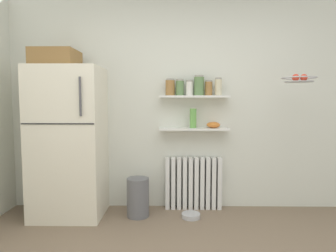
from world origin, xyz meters
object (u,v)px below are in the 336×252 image
object	(u,v)px
storage_jar_4	(209,88)
pet_food_bowl	(191,216)
vase	(193,118)
refrigerator	(68,139)
shelf_bowl	(213,125)
trash_bin	(138,197)
hanging_fruit_basket	(299,79)
storage_jar_1	(180,87)
storage_jar_0	(170,87)
storage_jar_2	(189,88)
storage_jar_5	(218,87)
radiator	(193,183)
storage_jar_3	(199,86)

from	to	relation	value
storage_jar_4	pet_food_bowl	world-z (taller)	storage_jar_4
storage_jar_4	vase	distance (m)	0.40
refrigerator	shelf_bowl	bearing A→B (deg)	6.92
trash_bin	hanging_fruit_basket	bearing A→B (deg)	-6.10
storage_jar_1	storage_jar_4	distance (m)	0.34
storage_jar_4	storage_jar_0	bearing A→B (deg)	180.00
storage_jar_2	storage_jar_4	xyz separation A→B (m)	(0.23, -0.00, 0.00)
refrigerator	storage_jar_4	size ratio (longest dim) A/B	10.39
storage_jar_5	trash_bin	world-z (taller)	storage_jar_5
vase	shelf_bowl	bearing A→B (deg)	0.00
radiator	hanging_fruit_basket	distance (m)	1.69
refrigerator	radiator	xyz separation A→B (m)	(1.45, 0.23, -0.58)
storage_jar_5	shelf_bowl	bearing A→B (deg)	180.00
storage_jar_0	pet_food_bowl	distance (m)	1.51
refrigerator	storage_jar_1	bearing A→B (deg)	9.07
trash_bin	pet_food_bowl	xyz separation A→B (m)	(0.61, -0.04, -0.20)
refrigerator	vase	bearing A→B (deg)	8.07
storage_jar_2	storage_jar_5	size ratio (longest dim) A/B	0.86
storage_jar_0	shelf_bowl	distance (m)	0.69
pet_food_bowl	storage_jar_0	bearing A→B (deg)	131.99
storage_jar_1	hanging_fruit_basket	world-z (taller)	hanging_fruit_basket
storage_jar_3	vase	xyz separation A→B (m)	(-0.07, 0.00, -0.39)
storage_jar_1	pet_food_bowl	distance (m)	1.49
radiator	storage_jar_0	bearing A→B (deg)	-174.02
storage_jar_1	pet_food_bowl	xyz separation A→B (m)	(0.13, -0.27, -1.46)
storage_jar_1	shelf_bowl	size ratio (longest dim) A/B	1.20
refrigerator	shelf_bowl	xyz separation A→B (m)	(1.68, 0.20, 0.15)
pet_food_bowl	hanging_fruit_basket	xyz separation A→B (m)	(1.11, -0.14, 1.53)
shelf_bowl	vase	bearing A→B (deg)	180.00
trash_bin	storage_jar_5	bearing A→B (deg)	13.83
trash_bin	pet_food_bowl	world-z (taller)	trash_bin
refrigerator	pet_food_bowl	distance (m)	1.66
refrigerator	storage_jar_1	world-z (taller)	refrigerator
storage_jar_4	hanging_fruit_basket	xyz separation A→B (m)	(0.89, -0.41, 0.08)
storage_jar_5	trash_bin	bearing A→B (deg)	-166.17
storage_jar_5	hanging_fruit_basket	distance (m)	0.88
storage_jar_0	hanging_fruit_basket	bearing A→B (deg)	-17.09
storage_jar_3	storage_jar_4	distance (m)	0.12
storage_jar_1	vase	size ratio (longest dim) A/B	0.83
refrigerator	storage_jar_5	distance (m)	1.85
shelf_bowl	hanging_fruit_basket	xyz separation A→B (m)	(0.83, -0.41, 0.52)
refrigerator	storage_jar_5	bearing A→B (deg)	6.70
refrigerator	storage_jar_2	world-z (taller)	refrigerator
storage_jar_5	vase	xyz separation A→B (m)	(-0.30, 0.00, -0.37)
refrigerator	storage_jar_2	size ratio (longest dim) A/B	10.48
storage_jar_3	trash_bin	size ratio (longest dim) A/B	0.53
storage_jar_0	storage_jar_1	size ratio (longest dim) A/B	1.03
storage_jar_1	storage_jar_2	bearing A→B (deg)	0.00
refrigerator	storage_jar_3	distance (m)	1.64
refrigerator	trash_bin	distance (m)	1.04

